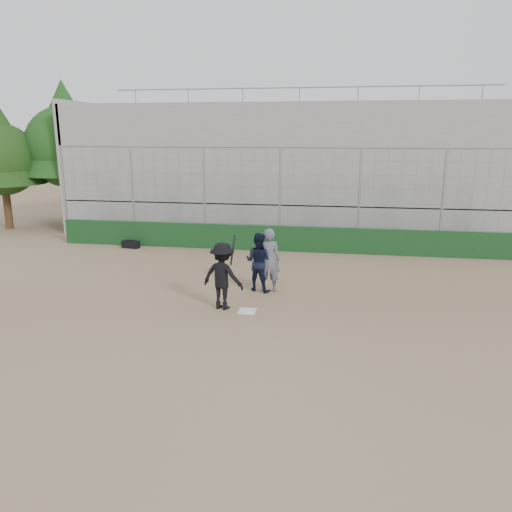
% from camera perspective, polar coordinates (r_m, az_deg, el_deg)
% --- Properties ---
extents(ground, '(90.00, 90.00, 0.00)m').
position_cam_1_polar(ground, '(13.09, -1.02, -6.35)').
color(ground, brown).
rests_on(ground, ground).
extents(home_plate, '(0.44, 0.44, 0.02)m').
position_cam_1_polar(home_plate, '(13.09, -1.02, -6.30)').
color(home_plate, white).
rests_on(home_plate, ground).
extents(backstop, '(18.10, 0.25, 4.04)m').
position_cam_1_polar(backstop, '(19.54, 2.71, 3.36)').
color(backstop, '#113717').
rests_on(backstop, ground).
extents(bleachers, '(20.25, 6.70, 6.98)m').
position_cam_1_polar(bleachers, '(24.18, 4.19, 10.07)').
color(bleachers, gray).
rests_on(bleachers, ground).
extents(tree_left, '(4.48, 4.48, 7.00)m').
position_cam_1_polar(tree_left, '(26.61, -20.92, 12.73)').
color(tree_left, '#372614').
rests_on(tree_left, ground).
extents(tree_right, '(3.84, 3.84, 6.00)m').
position_cam_1_polar(tree_right, '(26.72, -27.16, 10.77)').
color(tree_right, '#382514').
rests_on(tree_right, ground).
extents(batter_at_plate, '(1.28, 0.94, 1.93)m').
position_cam_1_polar(batter_at_plate, '(13.09, -3.84, -2.28)').
color(batter_at_plate, black).
rests_on(batter_at_plate, ground).
extents(catcher_crouched, '(1.03, 0.93, 1.17)m').
position_cam_1_polar(catcher_crouched, '(14.59, 0.25, -1.79)').
color(catcher_crouched, black).
rests_on(catcher_crouched, ground).
extents(umpire, '(0.72, 0.50, 1.69)m').
position_cam_1_polar(umpire, '(14.51, 1.44, -0.82)').
color(umpire, '#505666').
rests_on(umpire, ground).
extents(equipment_bag, '(0.72, 0.37, 0.33)m').
position_cam_1_polar(equipment_bag, '(20.77, -14.11, 1.31)').
color(equipment_bag, black).
rests_on(equipment_bag, ground).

